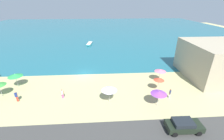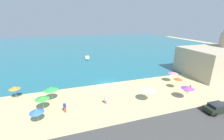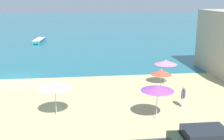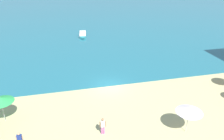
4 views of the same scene
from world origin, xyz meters
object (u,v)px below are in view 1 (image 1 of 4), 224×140
bather_2 (16,96)px  skiff_nearshore (89,44)px  beach_umbrella_5 (159,93)px  bather_0 (62,93)px  beach_umbrella_6 (159,79)px  beach_umbrella_0 (15,75)px  parked_car_3 (184,125)px  bather_1 (170,93)px  beach_umbrella_3 (109,89)px  beach_umbrella_2 (160,70)px

bather_2 → skiff_nearshore: size_ratio=0.34×
beach_umbrella_5 → bather_0: beach_umbrella_5 is taller
beach_umbrella_6 → beach_umbrella_0: bearing=173.5°
beach_umbrella_5 → beach_umbrella_6: size_ratio=1.01×
bather_0 → bather_2: 6.75m
beach_umbrella_6 → bather_2: (-22.49, -1.63, -1.22)m
bather_0 → parked_car_3: size_ratio=0.40×
bather_1 → parked_car_3: 6.71m
beach_umbrella_5 → beach_umbrella_6: bearing=70.1°
beach_umbrella_3 → beach_umbrella_6: (8.45, 2.71, -0.14)m
bather_1 → skiff_nearshore: bearing=114.4°
bather_2 → skiff_nearshore: bather_2 is taller
bather_2 → beach_umbrella_6: bearing=4.1°
beach_umbrella_0 → beach_umbrella_6: size_ratio=1.06×
beach_umbrella_3 → beach_umbrella_2: bearing=31.3°
beach_umbrella_5 → bather_1: bearing=34.6°
beach_umbrella_6 → skiff_nearshore: (-13.86, 30.82, -1.88)m
bather_1 → beach_umbrella_5: bearing=-145.4°
beach_umbrella_0 → beach_umbrella_3: beach_umbrella_3 is taller
beach_umbrella_3 → bather_2: bearing=175.6°
beach_umbrella_2 → beach_umbrella_6: bearing=-113.7°
beach_umbrella_2 → beach_umbrella_0: bearing=-178.8°
skiff_nearshore → beach_umbrella_2: bearing=-60.9°
skiff_nearshore → beach_umbrella_0: bearing=-110.9°
beach_umbrella_3 → skiff_nearshore: bearing=99.2°
bather_2 → beach_umbrella_3: bearing=-4.4°
beach_umbrella_3 → beach_umbrella_0: bearing=161.2°
beach_umbrella_3 → beach_umbrella_6: beach_umbrella_3 is taller
beach_umbrella_5 → skiff_nearshore: size_ratio=0.48×
beach_umbrella_3 → bather_2: beach_umbrella_3 is taller
bather_0 → skiff_nearshore: bearing=86.6°
beach_umbrella_5 → skiff_nearshore: (-12.40, 34.85, -1.92)m
bather_0 → parked_car_3: bearing=-25.8°
beach_umbrella_5 → bather_2: size_ratio=1.41×
beach_umbrella_3 → bather_0: beach_umbrella_3 is taller
beach_umbrella_6 → parked_car_3: 8.94m
beach_umbrella_3 → bather_0: (-7.30, 1.47, -1.45)m
beach_umbrella_5 → bather_0: 14.63m
bather_0 → bather_1: 16.93m
beach_umbrella_0 → beach_umbrella_5: (23.10, -6.81, -0.10)m
beach_umbrella_0 → bather_1: 26.24m
beach_umbrella_3 → parked_car_3: beach_umbrella_3 is taller
parked_car_3 → beach_umbrella_3: bearing=144.0°
bather_1 → bather_2: bearing=178.6°
beach_umbrella_2 → skiff_nearshore: 31.54m
beach_umbrella_3 → bather_1: (9.60, 0.48, -1.48)m
beach_umbrella_3 → skiff_nearshore: (-5.40, 33.53, -2.02)m
bather_0 → beach_umbrella_6: bearing=4.5°
beach_umbrella_2 → bather_0: beach_umbrella_2 is taller
bather_1 → beach_umbrella_2: bearing=86.9°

